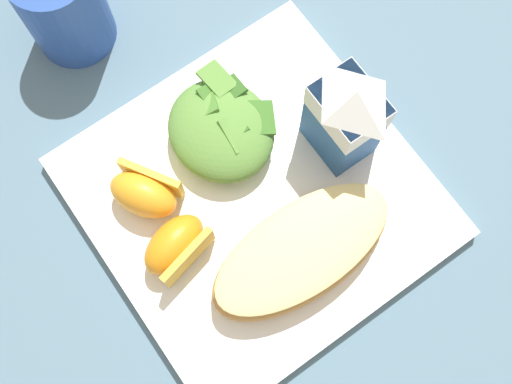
# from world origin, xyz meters

# --- Properties ---
(ground) EXTENTS (3.00, 3.00, 0.00)m
(ground) POSITION_xyz_m (0.00, 0.00, 0.00)
(ground) COLOR slate
(white_plate) EXTENTS (0.28, 0.28, 0.02)m
(white_plate) POSITION_xyz_m (0.00, 0.00, 0.01)
(white_plate) COLOR white
(white_plate) RESTS_ON ground
(cheesy_pizza_bread) EXTENTS (0.08, 0.17, 0.04)m
(cheesy_pizza_bread) POSITION_xyz_m (0.07, 0.00, 0.03)
(cheesy_pizza_bread) COLOR tan
(cheesy_pizza_bread) RESTS_ON white_plate
(green_salad_pile) EXTENTS (0.10, 0.10, 0.04)m
(green_salad_pile) POSITION_xyz_m (-0.06, 0.01, 0.04)
(green_salad_pile) COLOR #5B8E3D
(green_salad_pile) RESTS_ON white_plate
(milk_carton) EXTENTS (0.06, 0.04, 0.11)m
(milk_carton) POSITION_xyz_m (0.00, 0.09, 0.08)
(milk_carton) COLOR #23569E
(milk_carton) RESTS_ON white_plate
(orange_wedge_front) EXTENTS (0.07, 0.06, 0.04)m
(orange_wedge_front) POSITION_xyz_m (-0.05, -0.08, 0.04)
(orange_wedge_front) COLOR orange
(orange_wedge_front) RESTS_ON white_plate
(orange_wedge_middle) EXTENTS (0.05, 0.07, 0.04)m
(orange_wedge_middle) POSITION_xyz_m (0.00, -0.08, 0.04)
(orange_wedge_middle) COLOR orange
(orange_wedge_middle) RESTS_ON white_plate
(drinking_blue_cup) EXTENTS (0.08, 0.08, 0.10)m
(drinking_blue_cup) POSITION_xyz_m (-0.24, -0.05, 0.05)
(drinking_blue_cup) COLOR #284CA3
(drinking_blue_cup) RESTS_ON ground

